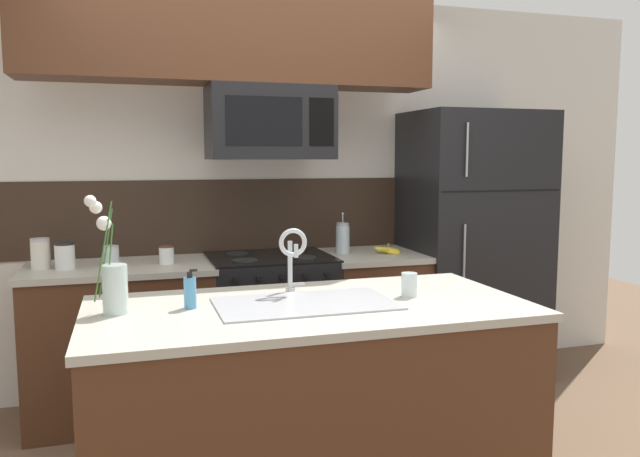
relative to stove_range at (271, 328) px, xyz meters
The scene contains 20 objects.
rear_partition 0.97m from the stove_range, 51.72° to the left, with size 5.20×0.10×2.60m, color silver.
splash_band 0.76m from the stove_range, 90.00° to the left, with size 3.44×0.01×0.48m, color #332319.
back_counter_left 0.90m from the stove_range, behind, with size 1.07×0.65×0.91m.
back_counter_right 0.68m from the stove_range, ahead, with size 0.63×0.65×0.91m.
stove_range is the anchor object (origin of this frame).
microwave 1.28m from the stove_range, 89.84° to the right, with size 0.74×0.40×0.44m.
upper_cabinet_band 1.81m from the stove_range, 167.06° to the right, with size 2.40×0.34×0.60m, color #4C2B19.
refrigerator 1.50m from the stove_range, ahead, with size 0.89×0.74×1.84m.
storage_jar_tall 1.42m from the stove_range, behind, with size 0.10×0.10×0.17m.
storage_jar_medium 1.30m from the stove_range, behind, with size 0.11×0.11×0.15m.
storage_jar_short 1.07m from the stove_range, behind, with size 0.09×0.09×0.12m.
storage_jar_squat 0.81m from the stove_range, behind, with size 0.09×0.09×0.11m.
banana_bunch 0.91m from the stove_range, ahead, with size 0.19×0.15×0.08m.
french_press 0.74m from the stove_range, ahead, with size 0.09×0.09×0.27m.
island_counter 1.25m from the stove_range, 94.88° to the right, with size 1.87×0.92×0.91m.
kitchen_sink 1.31m from the stove_range, 95.71° to the right, with size 0.76×0.44×0.16m.
sink_faucet 1.22m from the stove_range, 96.87° to the right, with size 0.14×0.14×0.31m.
dish_soap_bottle 1.42m from the stove_range, 117.16° to the right, with size 0.06×0.05×0.16m.
drinking_glass 1.39m from the stove_range, 73.56° to the right, with size 0.07×0.07×0.11m.
flower_vase 1.59m from the stove_range, 127.58° to the right, with size 0.15×0.15×0.48m.
Camera 1 is at (-0.84, -2.87, 1.54)m, focal length 35.00 mm.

